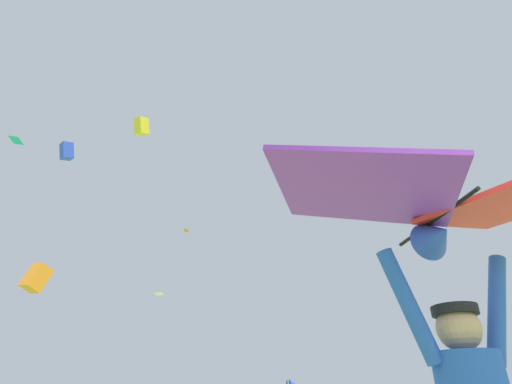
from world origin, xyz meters
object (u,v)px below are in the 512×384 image
at_px(distant_kite_orange_low_left, 36,278).
at_px(distant_kite_blue_far_center, 67,151).
at_px(distant_kite_white_high_right, 159,294).
at_px(held_stunt_kite, 441,204).
at_px(distant_kite_orange_overhead_distant, 186,230).
at_px(distant_kite_yellow_mid_left, 142,126).
at_px(distant_kite_teal_mid_right, 17,140).

xyz_separation_m(distant_kite_orange_low_left, distant_kite_blue_far_center, (-0.35, 7.94, 9.11)).
bearing_deg(distant_kite_white_high_right, distant_kite_orange_low_left, -115.59).
relative_size(held_stunt_kite, distant_kite_blue_far_center, 1.98).
bearing_deg(distant_kite_orange_overhead_distant, distant_kite_orange_low_left, -116.60).
distance_m(held_stunt_kite, distant_kite_yellow_mid_left, 20.37).
xyz_separation_m(distant_kite_white_high_right, distant_kite_orange_low_left, (-7.67, -16.02, -4.00)).
bearing_deg(distant_kite_blue_far_center, distant_kite_orange_low_left, -87.49).
bearing_deg(distant_kite_orange_low_left, distant_kite_yellow_mid_left, 57.98).
distance_m(distant_kite_teal_mid_right, distant_kite_blue_far_center, 10.77).
bearing_deg(distant_kite_teal_mid_right, distant_kite_orange_overhead_distant, 20.93).
bearing_deg(distant_kite_orange_overhead_distant, distant_kite_blue_far_center, -128.53).
relative_size(held_stunt_kite, distant_kite_white_high_right, 3.06).
bearing_deg(held_stunt_kite, distant_kite_yellow_mid_left, 87.96).
distance_m(distant_kite_orange_low_left, distant_kite_yellow_mid_left, 11.12).
height_order(distant_kite_orange_overhead_distant, distant_kite_white_high_right, distant_kite_orange_overhead_distant).
xyz_separation_m(distant_kite_white_high_right, distant_kite_teal_mid_right, (-11.74, 0.67, 10.17)).
relative_size(distant_kite_orange_low_left, distant_kite_teal_mid_right, 0.84).
height_order(held_stunt_kite, distant_kite_orange_overhead_distant, distant_kite_orange_overhead_distant).
height_order(distant_kite_teal_mid_right, distant_kite_yellow_mid_left, distant_kite_teal_mid_right).
distance_m(distant_kite_white_high_right, distant_kite_teal_mid_right, 15.55).
relative_size(distant_kite_orange_overhead_distant, distant_kite_yellow_mid_left, 0.52).
relative_size(distant_kite_white_high_right, distant_kite_teal_mid_right, 0.65).
distance_m(held_stunt_kite, distant_kite_teal_mid_right, 33.56).
height_order(distant_kite_orange_overhead_distant, distant_kite_teal_mid_right, distant_kite_teal_mid_right).
xyz_separation_m(distant_kite_orange_overhead_distant, distant_kite_orange_low_left, (-11.30, -22.56, -12.13)).
height_order(distant_kite_white_high_right, distant_kite_blue_far_center, distant_kite_blue_far_center).
relative_size(distant_kite_orange_low_left, distant_kite_yellow_mid_left, 0.84).
bearing_deg(distant_kite_blue_far_center, distant_kite_orange_overhead_distant, 51.47).
distance_m(distant_kite_orange_overhead_distant, distant_kite_blue_far_center, 18.94).
bearing_deg(distant_kite_orange_low_left, distant_kite_white_high_right, 64.41).
distance_m(distant_kite_orange_overhead_distant, distant_kite_white_high_right, 11.05).
relative_size(distant_kite_white_high_right, distant_kite_yellow_mid_left, 0.64).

